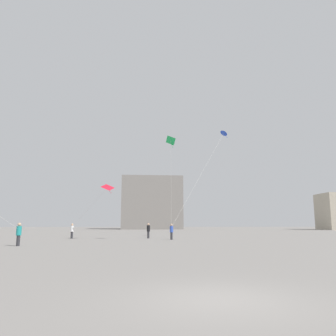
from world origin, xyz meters
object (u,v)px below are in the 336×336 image
Objects in this scene: person_in_white at (72,230)px; kite_crimson_delta at (107,188)px; person_in_black at (148,230)px; building_centre_hall at (152,203)px; kite_emerald_delta at (171,142)px; kite_cobalt_diamond at (223,134)px; person_in_teal at (19,233)px; person_in_blue at (171,231)px.

person_in_white is 0.34× the size of kite_crimson_delta.
building_centre_hall reaches higher than person_in_black.
building_centre_hall reaches higher than kite_emerald_delta.
kite_crimson_delta is (4.32, -2.51, 4.78)m from person_in_white.
kite_crimson_delta is (-14.31, -3.47, -7.47)m from kite_cobalt_diamond.
person_in_blue is (12.89, 9.37, -0.05)m from person_in_teal.
person_in_white is 6.92m from kite_crimson_delta.
kite_emerald_delta is 0.77× the size of kite_cobalt_diamond.
kite_cobalt_diamond is 16.51m from kite_crimson_delta.
kite_cobalt_diamond reaches higher than kite_emerald_delta.
person_in_teal is at bearing 165.54° from person_in_black.
person_in_blue is at bearing -116.57° from person_in_black.
person_in_blue is at bearing -5.51° from kite_crimson_delta.
kite_emerald_delta is 65.90m from building_centre_hall.
kite_cobalt_diamond is at bearing 13.63° from kite_crimson_delta.
person_in_white is at bearing -103.47° from person_in_teal.
kite_crimson_delta reaches higher than person_in_teal.
kite_cobalt_diamond is (9.63, 0.96, 12.23)m from person_in_black.
kite_emerald_delta is (-0.21, -2.71, 9.41)m from person_in_blue.
person_in_blue is 9.79m from kite_emerald_delta.
person_in_blue is 0.34× the size of kite_crimson_delta.
person_in_blue is at bearing -55.98° from person_in_white.
kite_emerald_delta is at bearing 146.95° from person_in_blue.
person_in_white is 12.00m from person_in_blue.
building_centre_hall is (-8.83, 58.95, -5.49)m from kite_cobalt_diamond.
person_in_white is 15.88m from kite_emerald_delta.
kite_cobalt_diamond is 0.69× the size of building_centre_hall.
kite_cobalt_diamond is at bearing -153.30° from person_in_teal.
person_in_white reaches higher than person_in_blue.
person_in_blue is 8.72m from kite_crimson_delta.
person_in_black is 0.14× the size of kite_cobalt_diamond.
kite_cobalt_diamond is at bearing -37.51° from person_in_white.
person_in_white is 22.32m from kite_cobalt_diamond.
kite_cobalt_diamond is at bearing -88.02° from person_in_blue.
building_centre_hall is (0.79, 59.91, 6.75)m from person_in_black.
building_centre_hall reaches higher than person_in_teal.
building_centre_hall is (11.12, 72.49, 6.72)m from person_in_teal.
person_in_teal is at bearing -152.25° from kite_emerald_delta.
kite_cobalt_diamond reaches higher than person_in_black.
person_in_black is 0.35× the size of kite_crimson_delta.
kite_emerald_delta is at bearing -88.65° from building_centre_hall.
kite_cobalt_diamond is (7.28, 6.88, 2.86)m from kite_emerald_delta.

